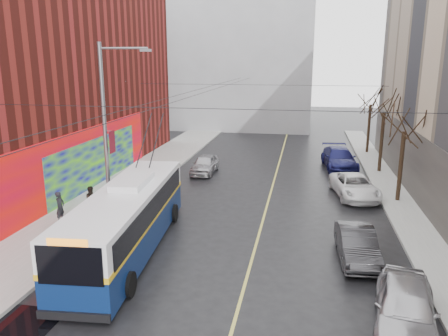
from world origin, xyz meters
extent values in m
cube|color=gray|center=(-8.00, 12.00, 0.07)|extent=(4.00, 60.00, 0.15)
cube|color=gray|center=(9.00, 12.00, 0.07)|extent=(2.00, 60.00, 0.15)
cube|color=#BFB74C|center=(1.50, 14.00, 0.00)|extent=(0.12, 50.00, 0.01)
cube|color=red|center=(-9.96, 10.00, 2.00)|extent=(0.08, 28.00, 4.00)
cube|color=#1305A4|center=(-9.92, 16.00, 1.60)|extent=(0.06, 12.00, 3.20)
cube|color=#4C4742|center=(9.97, 14.00, 2.00)|extent=(0.06, 36.00, 4.00)
cube|color=gray|center=(-6.00, 45.00, 9.00)|extent=(20.00, 12.00, 18.00)
cylinder|color=slate|center=(-6.30, 10.00, 4.50)|extent=(0.20, 0.20, 9.00)
cube|color=#580C18|center=(-5.95, 10.00, 4.20)|extent=(0.04, 0.60, 1.10)
cylinder|color=slate|center=(-5.10, 10.00, 8.70)|extent=(2.40, 0.10, 0.10)
cube|color=slate|center=(-4.00, 10.00, 8.60)|extent=(0.50, 0.22, 0.12)
cylinder|color=black|center=(-3.80, 15.00, 6.20)|extent=(0.02, 60.00, 0.02)
cylinder|color=black|center=(-2.80, 15.00, 6.20)|extent=(0.02, 60.00, 0.02)
cylinder|color=black|center=(0.00, 6.00, 6.40)|extent=(18.00, 0.02, 0.02)
cylinder|color=black|center=(0.00, 22.00, 6.40)|extent=(18.00, 0.02, 0.02)
cylinder|color=black|center=(9.00, 16.00, 2.10)|extent=(0.24, 0.24, 4.20)
cylinder|color=black|center=(9.00, 23.00, 2.24)|extent=(0.24, 0.24, 4.48)
cylinder|color=black|center=(9.00, 30.00, 2.18)|extent=(0.24, 0.24, 4.37)
ellipsoid|color=slate|center=(-2.66, 7.65, 6.73)|extent=(0.44, 0.20, 0.12)
ellipsoid|color=slate|center=(-1.63, 11.45, 7.83)|extent=(0.44, 0.20, 0.12)
ellipsoid|color=slate|center=(-5.24, 10.40, 7.16)|extent=(0.44, 0.20, 0.12)
cube|color=#091B46|center=(-3.92, 6.72, 0.88)|extent=(3.32, 11.26, 1.39)
cube|color=silver|center=(-3.92, 6.72, 2.17)|extent=(3.32, 11.26, 1.20)
cube|color=gold|center=(-3.92, 6.72, 1.57)|extent=(3.36, 11.30, 0.20)
cube|color=black|center=(-3.46, 1.19, 2.03)|extent=(2.12, 0.21, 1.29)
cube|color=black|center=(-4.38, 12.26, 2.03)|extent=(2.12, 0.21, 1.11)
cube|color=black|center=(-5.14, 6.62, 2.08)|extent=(0.88, 10.14, 0.92)
cube|color=black|center=(-2.70, 6.83, 2.08)|extent=(0.88, 10.14, 0.92)
cube|color=silver|center=(-4.00, 7.65, 2.91)|extent=(1.52, 2.87, 0.28)
cube|color=black|center=(-3.45, 1.15, 0.32)|extent=(2.41, 0.31, 0.28)
cylinder|color=black|center=(-4.81, 2.94, 0.46)|extent=(0.35, 0.94, 0.92)
cylinder|color=black|center=(-2.41, 3.14, 0.46)|extent=(0.35, 0.94, 0.92)
cylinder|color=black|center=(-5.42, 10.31, 0.46)|extent=(0.35, 0.94, 0.92)
cylinder|color=black|center=(-3.03, 10.51, 0.46)|extent=(0.35, 0.94, 0.92)
cylinder|color=black|center=(-4.59, 10.85, 4.25)|extent=(0.32, 3.21, 2.27)
cylinder|color=black|center=(-3.94, 10.90, 4.25)|extent=(0.32, 3.21, 2.27)
imported|color=#B0AFB4|center=(6.74, 2.86, 0.77)|extent=(2.56, 4.76, 1.54)
imported|color=#2A2A2C|center=(5.80, 7.67, 0.68)|extent=(1.66, 4.19, 1.35)
imported|color=white|center=(6.58, 16.62, 0.68)|extent=(3.04, 5.18, 1.35)
imported|color=#171952|center=(6.14, 23.78, 0.79)|extent=(2.83, 5.68, 1.59)
imported|color=#A1A1A5|center=(-3.70, 20.54, 0.67)|extent=(1.66, 3.96, 1.34)
imported|color=black|center=(-8.52, 9.02, 0.95)|extent=(0.39, 0.59, 1.60)
imported|color=black|center=(-7.41, 10.23, 0.95)|extent=(0.91, 0.97, 1.60)
imported|color=black|center=(-6.50, 10.88, 1.00)|extent=(1.27, 1.13, 1.71)
camera|label=1|loc=(3.45, -9.96, 8.19)|focal=35.00mm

